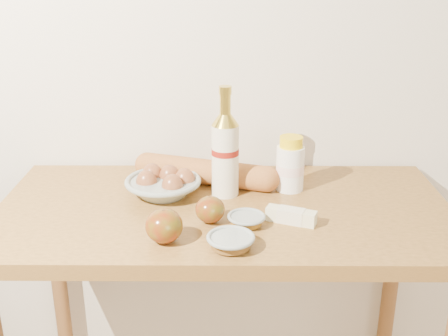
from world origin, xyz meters
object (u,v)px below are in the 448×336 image
at_px(table, 224,247).
at_px(egg_bowl, 164,184).
at_px(bourbon_bottle, 225,152).
at_px(baguette, 205,172).
at_px(cream_bottle, 290,165).

distance_m(table, egg_bowl, 0.24).
bearing_deg(egg_bowl, bourbon_bottle, 0.65).
height_order(table, bourbon_bottle, bourbon_bottle).
xyz_separation_m(bourbon_bottle, baguette, (-0.06, 0.08, -0.09)).
xyz_separation_m(bourbon_bottle, egg_bowl, (-0.17, -0.00, -0.09)).
height_order(cream_bottle, egg_bowl, cream_bottle).
distance_m(bourbon_bottle, baguette, 0.13).
distance_m(egg_bowl, baguette, 0.14).
relative_size(cream_bottle, baguette, 0.35).
height_order(bourbon_bottle, baguette, bourbon_bottle).
distance_m(cream_bottle, egg_bowl, 0.35).
xyz_separation_m(cream_bottle, egg_bowl, (-0.35, -0.04, -0.04)).
bearing_deg(bourbon_bottle, cream_bottle, 16.07).
relative_size(egg_bowl, baguette, 0.62).
distance_m(table, baguette, 0.23).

